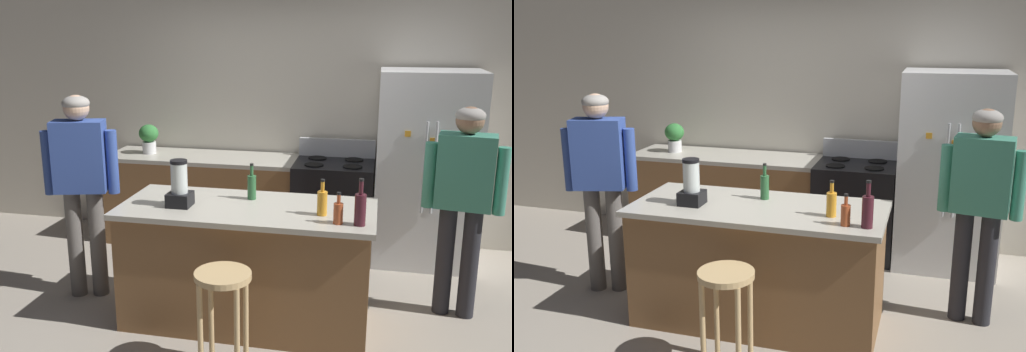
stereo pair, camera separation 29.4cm
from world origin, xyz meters
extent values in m
plane|color=#9E9384|center=(0.00, 0.00, 0.00)|extent=(14.00, 14.00, 0.00)
cube|color=beige|center=(0.00, 1.95, 1.35)|extent=(8.00, 0.10, 2.70)
cube|color=brown|center=(0.00, 0.00, 0.43)|extent=(1.79, 0.77, 0.87)
cube|color=#B2AD9E|center=(0.00, 0.00, 0.89)|extent=(1.85, 0.83, 0.04)
cube|color=brown|center=(-0.80, 1.55, 0.43)|extent=(2.00, 0.64, 0.87)
cube|color=#B2AD9E|center=(-0.80, 1.55, 0.89)|extent=(2.00, 0.64, 0.04)
cube|color=silver|center=(1.35, 1.50, 0.90)|extent=(0.90, 0.70, 1.80)
cylinder|color=#B7BABF|center=(1.31, 1.13, 0.99)|extent=(0.02, 0.02, 0.81)
cylinder|color=#B7BABF|center=(1.39, 1.13, 0.99)|extent=(0.02, 0.02, 0.81)
cube|color=#3FB259|center=(1.47, 1.15, 0.80)|extent=(0.05, 0.01, 0.05)
cube|color=orange|center=(1.49, 1.15, 0.89)|extent=(0.05, 0.01, 0.05)
cube|color=orange|center=(1.36, 1.15, 1.23)|extent=(0.05, 0.01, 0.05)
cube|color=#268CD8|center=(1.42, 1.15, 0.65)|extent=(0.05, 0.01, 0.05)
cube|color=orange|center=(1.15, 1.15, 1.28)|extent=(0.05, 0.01, 0.05)
cube|color=yellow|center=(1.32, 1.15, 0.92)|extent=(0.05, 0.01, 0.05)
cube|color=black|center=(0.50, 1.52, 0.45)|extent=(0.76, 0.64, 0.91)
cube|color=black|center=(0.50, 1.20, 0.41)|extent=(0.60, 0.01, 0.24)
cube|color=#B7BABF|center=(0.50, 1.81, 1.00)|extent=(0.76, 0.06, 0.18)
cylinder|color=black|center=(0.32, 1.37, 0.91)|extent=(0.18, 0.18, 0.01)
cylinder|color=black|center=(0.68, 1.37, 0.91)|extent=(0.18, 0.18, 0.01)
cylinder|color=black|center=(0.32, 1.67, 0.91)|extent=(0.18, 0.18, 0.01)
cylinder|color=black|center=(0.68, 1.67, 0.91)|extent=(0.18, 0.18, 0.01)
cylinder|color=#66605B|center=(-1.48, 0.12, 0.45)|extent=(0.16, 0.16, 0.90)
cylinder|color=#66605B|center=(-1.30, 0.17, 0.45)|extent=(0.16, 0.16, 0.90)
cube|color=#334C99|center=(-1.39, 0.14, 1.18)|extent=(0.44, 0.32, 0.57)
cylinder|color=#334C99|center=(-1.63, 0.08, 1.13)|extent=(0.11, 0.11, 0.51)
cylinder|color=#334C99|center=(-1.15, 0.21, 1.13)|extent=(0.11, 0.11, 0.51)
sphere|color=#D8AD8C|center=(-1.39, 0.14, 1.57)|extent=(0.25, 0.25, 0.20)
ellipsoid|color=gray|center=(-1.39, 0.14, 1.60)|extent=(0.26, 0.26, 0.12)
cylinder|color=#26262B|center=(1.63, 0.42, 0.43)|extent=(0.15, 0.15, 0.87)
cylinder|color=#26262B|center=(1.45, 0.45, 0.43)|extent=(0.15, 0.15, 0.87)
cube|color=#3F8C72|center=(1.54, 0.43, 1.14)|extent=(0.43, 0.28, 0.55)
cylinder|color=#3F8C72|center=(1.79, 0.39, 1.09)|extent=(0.10, 0.10, 0.50)
cylinder|color=#3F8C72|center=(1.29, 0.47, 1.09)|extent=(0.10, 0.10, 0.50)
sphere|color=#8C664C|center=(1.54, 0.43, 1.52)|extent=(0.23, 0.23, 0.20)
ellipsoid|color=gray|center=(1.54, 0.43, 1.56)|extent=(0.24, 0.24, 0.12)
cylinder|color=tan|center=(0.01, -0.71, 0.68)|extent=(0.36, 0.36, 0.04)
cylinder|color=tan|center=(-0.11, -0.82, 0.33)|extent=(0.04, 0.04, 0.66)
cylinder|color=tan|center=(0.13, -0.82, 0.33)|extent=(0.04, 0.04, 0.66)
cylinder|color=tan|center=(-0.11, -0.59, 0.33)|extent=(0.04, 0.04, 0.66)
cylinder|color=tan|center=(0.13, -0.59, 0.33)|extent=(0.04, 0.04, 0.66)
cylinder|color=silver|center=(-1.40, 1.55, 0.97)|extent=(0.14, 0.14, 0.12)
ellipsoid|color=#337A38|center=(-1.40, 1.55, 1.12)|extent=(0.20, 0.20, 0.18)
cube|color=black|center=(-0.48, -0.10, 0.96)|extent=(0.17, 0.17, 0.10)
cylinder|color=silver|center=(-0.48, -0.10, 1.12)|extent=(0.12, 0.12, 0.22)
cylinder|color=black|center=(-0.48, -0.10, 1.24)|extent=(0.12, 0.12, 0.02)
cylinder|color=#B24C26|center=(0.67, -0.25, 0.98)|extent=(0.06, 0.06, 0.14)
cylinder|color=#B24C26|center=(0.67, -0.25, 1.08)|extent=(0.02, 0.02, 0.06)
cylinder|color=black|center=(0.67, -0.25, 1.12)|extent=(0.03, 0.03, 0.02)
cylinder|color=#2D6638|center=(-0.01, 0.18, 1.00)|extent=(0.07, 0.07, 0.18)
cylinder|color=#2D6638|center=(-0.01, 0.18, 1.13)|extent=(0.03, 0.03, 0.08)
cylinder|color=black|center=(-0.01, 0.18, 1.18)|extent=(0.03, 0.03, 0.02)
cylinder|color=orange|center=(0.55, -0.09, 0.99)|extent=(0.07, 0.07, 0.17)
cylinder|color=orange|center=(0.55, -0.09, 1.11)|extent=(0.03, 0.03, 0.07)
cylinder|color=black|center=(0.55, -0.09, 1.16)|extent=(0.03, 0.03, 0.02)
cylinder|color=#471923|center=(0.81, -0.25, 1.01)|extent=(0.08, 0.08, 0.21)
cylinder|color=#471923|center=(0.81, -0.25, 1.16)|extent=(0.03, 0.03, 0.09)
cylinder|color=black|center=(0.81, -0.25, 1.22)|extent=(0.03, 0.03, 0.02)
camera|label=1|loc=(0.91, -3.84, 2.15)|focal=39.93mm
camera|label=2|loc=(1.19, -3.77, 2.15)|focal=39.93mm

